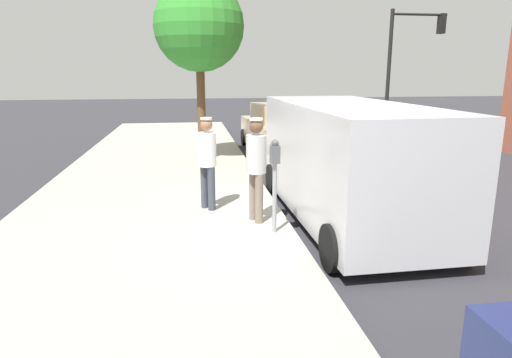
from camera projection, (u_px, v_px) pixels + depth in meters
The scene contains 9 objects.
ground_plane at pixel (341, 225), 8.11m from camera, with size 80.00×80.00×0.00m, color #2D2D33.
sidewalk_slab at pixel (143, 230), 7.60m from camera, with size 5.00×32.00×0.15m, color #9E998E.
parking_meter_near at pixel (275, 170), 7.07m from camera, with size 0.14×0.18×1.52m.
pedestrian_in_gray at pixel (256, 163), 7.62m from camera, with size 0.34×0.35×1.80m.
pedestrian_in_white at pixel (207, 157), 8.33m from camera, with size 0.34×0.34×1.73m.
parked_van at pixel (348, 159), 8.09m from camera, with size 2.21×5.24×2.15m.
parked_sedan_behind at pixel (277, 130), 15.33m from camera, with size 2.10×4.47×1.65m.
traffic_light_corner at pixel (409, 52), 18.84m from camera, with size 2.48×0.42×5.20m.
street_tree at pixel (199, 26), 12.49m from camera, with size 2.53×2.53×5.06m.
Camera 1 is at (2.66, 7.39, 2.69)m, focal length 31.49 mm.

